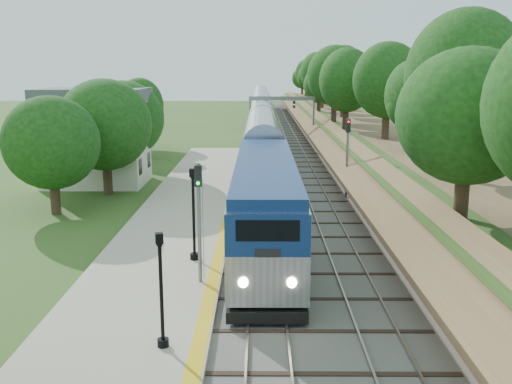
{
  "coord_description": "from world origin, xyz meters",
  "views": [
    {
      "loc": [
        -0.28,
        -17.35,
        9.53
      ],
      "look_at": [
        -0.5,
        13.86,
        2.8
      ],
      "focal_mm": 40.0,
      "sensor_mm": 36.0,
      "label": 1
    }
  ],
  "objects_px": {
    "train": "(262,120)",
    "signal_platform": "(199,210)",
    "lamppost_mid": "(161,297)",
    "station_building": "(96,136)",
    "lamppost_far": "(194,220)",
    "signal_farside": "(347,149)",
    "signal_gantry": "(282,108)"
  },
  "relations": [
    {
      "from": "train",
      "to": "signal_platform",
      "type": "xyz_separation_m",
      "value": [
        -2.9,
        -58.08,
        1.26
      ]
    },
    {
      "from": "station_building",
      "to": "lamppost_mid",
      "type": "distance_m",
      "value": 31.51
    },
    {
      "from": "signal_platform",
      "to": "lamppost_mid",
      "type": "bearing_deg",
      "value": -96.1
    },
    {
      "from": "signal_gantry",
      "to": "station_building",
      "type": "bearing_deg",
      "value": -123.38
    },
    {
      "from": "signal_farside",
      "to": "train",
      "type": "bearing_deg",
      "value": 98.84
    },
    {
      "from": "train",
      "to": "signal_platform",
      "type": "relative_size",
      "value": 23.94
    },
    {
      "from": "lamppost_mid",
      "to": "signal_platform",
      "type": "bearing_deg",
      "value": 83.9
    },
    {
      "from": "signal_platform",
      "to": "signal_farside",
      "type": "height_order",
      "value": "signal_farside"
    },
    {
      "from": "station_building",
      "to": "lamppost_mid",
      "type": "relative_size",
      "value": 2.16
    },
    {
      "from": "signal_platform",
      "to": "train",
      "type": "bearing_deg",
      "value": 87.14
    },
    {
      "from": "signal_platform",
      "to": "signal_farside",
      "type": "bearing_deg",
      "value": 63.47
    },
    {
      "from": "signal_gantry",
      "to": "signal_platform",
      "type": "height_order",
      "value": "signal_gantry"
    },
    {
      "from": "station_building",
      "to": "train",
      "type": "height_order",
      "value": "station_building"
    },
    {
      "from": "lamppost_far",
      "to": "train",
      "type": "bearing_deg",
      "value": 86.37
    },
    {
      "from": "station_building",
      "to": "signal_farside",
      "type": "distance_m",
      "value": 20.92
    },
    {
      "from": "train",
      "to": "lamppost_far",
      "type": "relative_size",
      "value": 27.91
    },
    {
      "from": "lamppost_far",
      "to": "signal_platform",
      "type": "xyz_separation_m",
      "value": [
        0.59,
        -3.0,
        1.22
      ]
    },
    {
      "from": "signal_gantry",
      "to": "signal_platform",
      "type": "distance_m",
      "value": 48.95
    },
    {
      "from": "train",
      "to": "lamppost_far",
      "type": "height_order",
      "value": "train"
    },
    {
      "from": "station_building",
      "to": "train",
      "type": "distance_m",
      "value": 37.2
    },
    {
      "from": "station_building",
      "to": "lamppost_mid",
      "type": "xyz_separation_m",
      "value": [
        10.46,
        -29.66,
        -1.93
      ]
    },
    {
      "from": "lamppost_mid",
      "to": "signal_platform",
      "type": "height_order",
      "value": "signal_platform"
    },
    {
      "from": "signal_farside",
      "to": "signal_gantry",
      "type": "bearing_deg",
      "value": 96.99
    },
    {
      "from": "train",
      "to": "signal_farside",
      "type": "height_order",
      "value": "signal_farside"
    },
    {
      "from": "station_building",
      "to": "signal_platform",
      "type": "relative_size",
      "value": 1.63
    },
    {
      "from": "signal_gantry",
      "to": "signal_farside",
      "type": "distance_m",
      "value": 30.66
    },
    {
      "from": "signal_platform",
      "to": "signal_farside",
      "type": "xyz_separation_m",
      "value": [
        9.1,
        18.23,
        0.11
      ]
    },
    {
      "from": "train",
      "to": "signal_farside",
      "type": "xyz_separation_m",
      "value": [
        6.2,
        -39.85,
        1.37
      ]
    },
    {
      "from": "train",
      "to": "signal_farside",
      "type": "bearing_deg",
      "value": -81.16
    },
    {
      "from": "lamppost_far",
      "to": "station_building",
      "type": "bearing_deg",
      "value": 116.96
    },
    {
      "from": "lamppost_mid",
      "to": "lamppost_far",
      "type": "height_order",
      "value": "lamppost_far"
    },
    {
      "from": "signal_farside",
      "to": "lamppost_far",
      "type": "bearing_deg",
      "value": -122.47
    }
  ]
}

